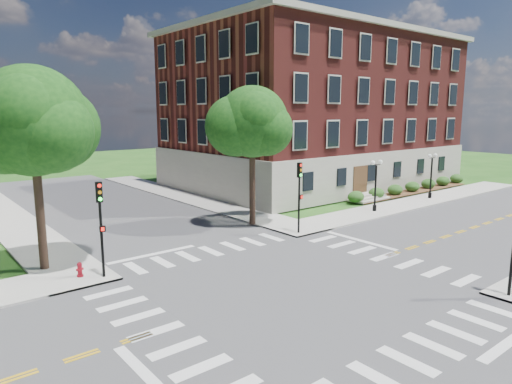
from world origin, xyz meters
TOP-DOWN VIEW (x-y plane):
  - ground at (0.00, 0.00)m, footprint 160.00×160.00m
  - road_ew at (0.00, 0.00)m, footprint 90.00×12.00m
  - road_ns at (0.00, 0.00)m, footprint 12.00×90.00m
  - sidewalk_ne at (15.38, 15.38)m, footprint 34.00×34.00m
  - crosswalk_east at (7.20, 0.00)m, footprint 2.20×10.20m
  - stop_bar_east at (8.80, 3.00)m, footprint 0.40×5.50m
  - main_building at (24.00, 21.99)m, footprint 30.60×22.40m
  - shrub_row at (27.00, 10.80)m, footprint 18.00×2.00m
  - tree_c at (-8.65, 9.90)m, footprint 5.53×5.53m
  - tree_d at (5.85, 10.53)m, footprint 5.07×5.07m
  - traffic_signal_ne at (6.79, 6.65)m, footprint 0.36×0.41m
  - traffic_signal_nw at (-6.67, 6.72)m, footprint 0.37×0.42m
  - twin_lamp_west at (16.51, 7.65)m, footprint 1.36×0.36m
  - twin_lamp_east at (25.35, 7.86)m, footprint 1.36×0.36m
  - fire_hydrant at (-7.60, 7.49)m, footprint 0.35×0.35m

SIDE VIEW (x-z plane):
  - ground at x=0.00m, z-range 0.00..0.00m
  - crosswalk_east at x=7.20m, z-range -0.01..0.01m
  - stop_bar_east at x=8.80m, z-range 0.00..0.00m
  - shrub_row at x=27.00m, z-range -0.65..0.65m
  - road_ew at x=0.00m, z-range 0.00..0.01m
  - road_ns at x=0.00m, z-range 0.00..0.01m
  - sidewalk_ne at x=15.38m, z-range 0.00..0.12m
  - fire_hydrant at x=-7.60m, z-range 0.09..0.84m
  - twin_lamp_west at x=16.51m, z-range 0.41..4.64m
  - twin_lamp_east at x=25.35m, z-range 0.41..4.64m
  - traffic_signal_ne at x=6.79m, z-range 0.79..5.59m
  - traffic_signal_nw at x=-6.67m, z-range 0.79..5.59m
  - tree_d at x=5.85m, z-range 2.53..12.49m
  - tree_c at x=-8.65m, z-range 2.55..12.99m
  - main_building at x=24.00m, z-range 0.09..16.59m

